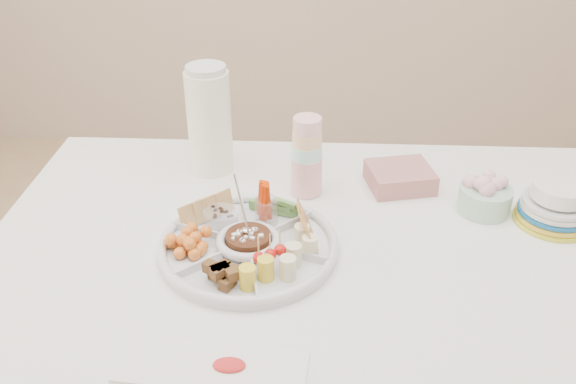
{
  "coord_description": "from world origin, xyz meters",
  "views": [
    {
      "loc": [
        -0.03,
        -1.07,
        1.55
      ],
      "look_at": [
        -0.09,
        0.08,
        0.85
      ],
      "focal_mm": 38.0,
      "sensor_mm": 36.0,
      "label": 1
    }
  ],
  "objects_px": {
    "party_tray": "(248,243)",
    "plate_stack": "(557,201)",
    "thermos": "(209,119)",
    "dining_table": "(322,370)"
  },
  "relations": [
    {
      "from": "plate_stack",
      "to": "thermos",
      "type": "bearing_deg",
      "value": 165.64
    },
    {
      "from": "plate_stack",
      "to": "party_tray",
      "type": "bearing_deg",
      "value": -167.73
    },
    {
      "from": "party_tray",
      "to": "plate_stack",
      "type": "xyz_separation_m",
      "value": [
        0.69,
        0.15,
        0.03
      ]
    },
    {
      "from": "party_tray",
      "to": "plate_stack",
      "type": "distance_m",
      "value": 0.71
    },
    {
      "from": "party_tray",
      "to": "thermos",
      "type": "bearing_deg",
      "value": 110.42
    },
    {
      "from": "party_tray",
      "to": "thermos",
      "type": "relative_size",
      "value": 1.3
    },
    {
      "from": "party_tray",
      "to": "thermos",
      "type": "xyz_separation_m",
      "value": [
        -0.13,
        0.36,
        0.12
      ]
    },
    {
      "from": "plate_stack",
      "to": "dining_table",
      "type": "bearing_deg",
      "value": -166.22
    },
    {
      "from": "party_tray",
      "to": "plate_stack",
      "type": "bearing_deg",
      "value": 12.27
    },
    {
      "from": "thermos",
      "to": "plate_stack",
      "type": "distance_m",
      "value": 0.86
    }
  ]
}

